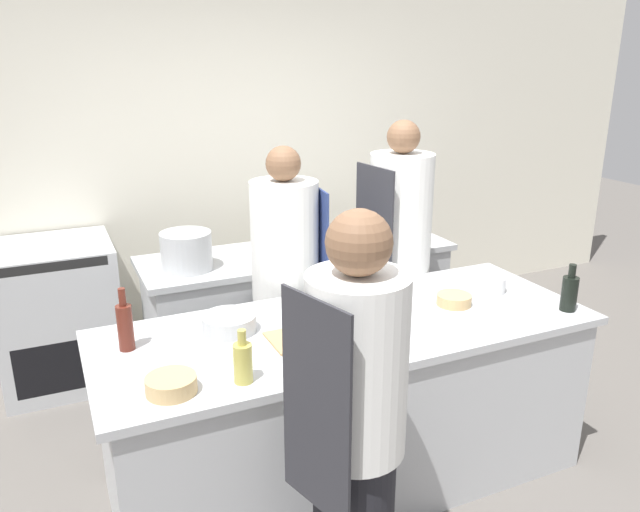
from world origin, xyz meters
name	(u,v)px	position (x,y,z in m)	size (l,w,h in m)	color
ground_plane	(347,474)	(0.00, 0.00, 0.00)	(16.00, 16.00, 0.00)	#605B56
wall_back	(224,158)	(0.00, 2.13, 1.40)	(8.00, 0.06, 2.80)	silver
prep_counter	(348,402)	(0.00, 0.00, 0.45)	(2.48, 0.94, 0.89)	#B7BABC
pass_counter	(299,310)	(0.23, 1.21, 0.45)	(2.13, 0.67, 0.89)	#B7BABC
oven_range	(59,315)	(-1.31, 1.72, 0.49)	(0.76, 0.71, 0.98)	#B7BABC
chef_at_prep_near	(354,432)	(-0.37, -0.77, 0.84)	(0.42, 0.41, 1.68)	black
chef_at_stove	(286,288)	(-0.05, 0.73, 0.83)	(0.43, 0.41, 1.68)	black
chef_at_pass_far	(398,266)	(0.66, 0.63, 0.90)	(0.41, 0.40, 1.80)	black
bottle_olive_oil	(243,361)	(-0.65, -0.33, 0.98)	(0.08, 0.08, 0.23)	#B2A84C
bottle_vinegar	(569,292)	(1.12, -0.31, 0.99)	(0.08, 0.08, 0.25)	black
bottle_wine	(125,325)	(-1.04, 0.17, 1.01)	(0.07, 0.07, 0.30)	#5B2319
bottle_cooking_oil	(353,290)	(0.08, 0.12, 1.01)	(0.08, 0.08, 0.32)	#19471E
bowl_mixing_large	(454,300)	(0.62, -0.01, 0.92)	(0.18, 0.18, 0.06)	tan
bowl_prep_small	(171,385)	(-0.94, -0.29, 0.92)	(0.20, 0.20, 0.07)	tan
bowl_ceramic_blue	(229,323)	(-0.56, 0.16, 0.93)	(0.26, 0.26, 0.08)	#B7BABC
bowl_wooden_salad	(490,284)	(0.92, 0.07, 0.93)	(0.17, 0.17, 0.09)	white
cup	(390,312)	(0.21, -0.03, 0.93)	(0.08, 0.08, 0.08)	#B2382D
cutting_board	(300,338)	(-0.29, -0.06, 0.89)	(0.29, 0.25, 0.01)	tan
stockpot	(186,251)	(-0.54, 1.14, 1.01)	(0.31, 0.31, 0.24)	#B7BABC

